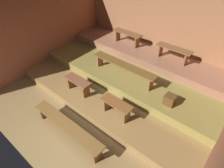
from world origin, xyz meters
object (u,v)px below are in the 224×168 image
bench_lower_left (78,83)px  wooden_crate_middle (170,100)px  bench_upper_right (174,51)px  bench_floor_center (67,127)px  bench_lower_right (117,106)px  bench_middle_center (123,67)px  bench_upper_left (127,35)px

bench_lower_left → wooden_crate_middle: size_ratio=3.20×
bench_upper_right → wooden_crate_middle: (0.76, -1.60, -0.43)m
bench_floor_center → bench_lower_right: bench_lower_right is taller
bench_middle_center → wooden_crate_middle: 1.64m
bench_lower_right → wooden_crate_middle: wooden_crate_middle is taller
bench_upper_left → bench_floor_center: bearing=-74.8°
wooden_crate_middle → bench_upper_left: bearing=147.7°
bench_middle_center → bench_upper_right: bearing=58.8°
bench_floor_center → bench_lower_right: bearing=61.9°
bench_upper_left → wooden_crate_middle: (2.53, -1.60, -0.43)m
bench_lower_right → wooden_crate_middle: (0.94, 0.97, 0.08)m
bench_upper_right → bench_floor_center: bearing=-101.8°
bench_lower_right → bench_upper_left: bearing=121.8°
bench_floor_center → bench_middle_center: 2.32m
bench_middle_center → bench_upper_right: bench_upper_right is taller
bench_lower_right → bench_upper_right: 2.62m
bench_middle_center → bench_upper_left: bearing=122.8°
bench_floor_center → bench_lower_left: bearing=126.6°
bench_upper_right → wooden_crate_middle: size_ratio=4.17×
bench_upper_right → wooden_crate_middle: bearing=-64.5°
bench_lower_right → bench_upper_left: bench_upper_left is taller
bench_upper_left → wooden_crate_middle: bench_upper_left is taller
bench_upper_left → wooden_crate_middle: size_ratio=4.17×
wooden_crate_middle → bench_lower_left: bearing=-157.5°
bench_floor_center → bench_upper_left: 3.88m
bench_middle_center → wooden_crate_middle: bearing=-6.6°
wooden_crate_middle → bench_floor_center: bearing=-126.3°
bench_upper_right → bench_lower_right: bearing=-93.9°
bench_floor_center → bench_lower_right: size_ratio=2.59×
bench_lower_left → bench_middle_center: bearing=57.6°
bench_floor_center → bench_upper_left: size_ratio=1.98×
bench_floor_center → bench_lower_left: bench_lower_left is taller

